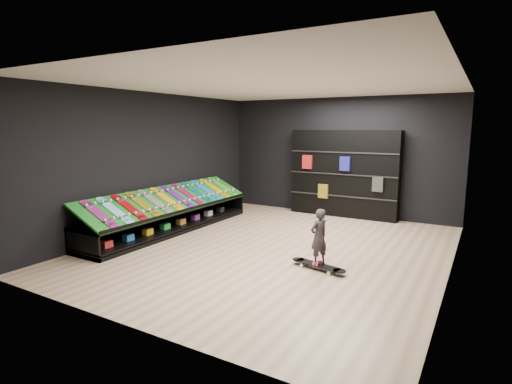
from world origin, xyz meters
The scene contains 23 objects.
floor centered at (0.00, 0.00, 0.00)m, with size 6.00×7.00×0.01m, color tan.
ceiling centered at (0.00, 0.00, 3.00)m, with size 6.00×7.00×0.01m, color white.
wall_back centered at (0.00, 3.50, 1.50)m, with size 6.00×0.02×3.00m, color black.
wall_front centered at (0.00, -3.50, 1.50)m, with size 6.00×0.02×3.00m, color black.
wall_left centered at (-3.00, 0.00, 1.50)m, with size 0.02×7.00×3.00m, color black.
wall_right centered at (3.00, 0.00, 1.50)m, with size 0.02×7.00×3.00m, color black.
display_rack centered at (-2.55, 0.00, 0.25)m, with size 0.90×4.50×0.50m, color black, non-canonical shape.
turf_ramp centered at (-2.50, 0.00, 0.71)m, with size 1.00×4.50×0.04m, color #0E5B11.
back_shelving centered at (0.25, 3.32, 1.09)m, with size 2.73×0.32×2.18m, color black.
floor_skateboard centered at (1.16, -0.68, 0.05)m, with size 0.98×0.22×0.09m, color black, non-canonical shape.
child centered at (1.16, -0.68, 0.36)m, with size 0.21×0.15×0.55m, color black.
display_board_0 centered at (-2.49, -1.90, 0.74)m, with size 0.98×0.22×0.09m, color #2626BF, non-canonical shape.
display_board_1 centered at (-2.49, -1.55, 0.74)m, with size 0.98×0.22×0.09m, color #0CB2E5, non-canonical shape.
display_board_2 centered at (-2.49, -1.21, 0.74)m, with size 0.98×0.22×0.09m, color red, non-canonical shape.
display_board_3 centered at (-2.49, -0.86, 0.74)m, with size 0.98×0.22×0.09m, color yellow, non-canonical shape.
display_board_4 centered at (-2.49, -0.52, 0.74)m, with size 0.98×0.22×0.09m, color black, non-canonical shape.
display_board_5 centered at (-2.49, -0.17, 0.74)m, with size 0.98×0.22×0.09m, color orange, non-canonical shape.
display_board_6 centered at (-2.49, 0.17, 0.74)m, with size 0.98×0.22×0.09m, color purple, non-canonical shape.
display_board_7 centered at (-2.49, 0.52, 0.74)m, with size 0.98×0.22×0.09m, color #E5198C, non-canonical shape.
display_board_8 centered at (-2.49, 0.86, 0.74)m, with size 0.98×0.22×0.09m, color #0C8C99, non-canonical shape.
display_board_9 centered at (-2.49, 1.21, 0.74)m, with size 0.98×0.22×0.09m, color blue, non-canonical shape.
display_board_10 centered at (-2.49, 1.55, 0.74)m, with size 0.98×0.22×0.09m, color yellow, non-canonical shape.
display_board_11 centered at (-2.49, 1.90, 0.74)m, with size 0.98×0.22×0.09m, color green, non-canonical shape.
Camera 1 is at (3.38, -6.44, 2.26)m, focal length 28.00 mm.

